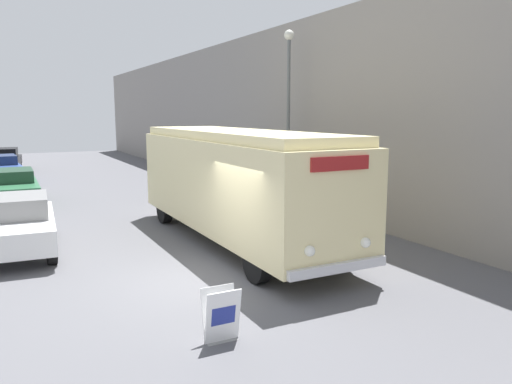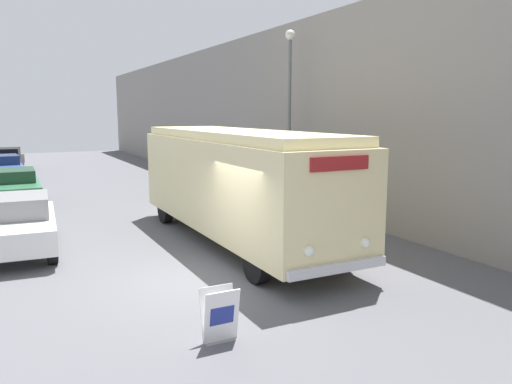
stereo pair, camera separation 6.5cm
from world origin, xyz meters
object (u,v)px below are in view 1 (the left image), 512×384
object	(u,v)px
streetlamp	(288,96)
parked_car_far	(0,169)
vintage_bus	(236,180)
parked_car_near	(17,224)
sign_board	(221,316)
parked_car_mid	(12,187)
parked_car_distant	(3,160)

from	to	relation	value
streetlamp	parked_car_far	bearing A→B (deg)	126.01
vintage_bus	parked_car_near	bearing A→B (deg)	163.67
sign_board	parked_car_far	size ratio (longest dim) A/B	0.20
parked_car_near	streetlamp	bearing A→B (deg)	14.39
parked_car_near	parked_car_far	distance (m)	14.97
vintage_bus	streetlamp	world-z (taller)	streetlamp
sign_board	parked_car_near	xyz separation A→B (m)	(-2.71, 7.22, 0.35)
parked_car_mid	parked_car_distant	size ratio (longest dim) A/B	0.95
vintage_bus	streetlamp	bearing A→B (deg)	42.25
sign_board	parked_car_near	world-z (taller)	parked_car_near
vintage_bus	parked_car_mid	size ratio (longest dim) A/B	2.08
streetlamp	parked_car_distant	size ratio (longest dim) A/B	1.34
parked_car_mid	parked_car_distant	xyz separation A→B (m)	(-0.14, 12.92, 0.01)
streetlamp	parked_car_mid	distance (m)	11.57
streetlamp	parked_car_near	xyz separation A→B (m)	(-9.32, -1.75, -3.49)
vintage_bus	parked_car_distant	distance (m)	23.05
parked_car_far	parked_car_distant	bearing A→B (deg)	83.69
sign_board	parked_car_distant	distance (m)	28.05
parked_car_near	parked_car_mid	bearing A→B (deg)	93.07
streetlamp	parked_car_mid	xyz separation A→B (m)	(-9.23, 6.02, -3.53)
parked_car_near	parked_car_far	bearing A→B (deg)	94.88
parked_car_near	vintage_bus	bearing A→B (deg)	-12.54
parked_car_far	parked_car_mid	bearing A→B (deg)	-90.85
sign_board	parked_car_mid	size ratio (longest dim) A/B	0.19
vintage_bus	streetlamp	xyz separation A→B (m)	(3.73, 3.39, 2.48)
streetlamp	parked_car_mid	bearing A→B (deg)	146.88
streetlamp	parked_car_near	distance (m)	10.11
vintage_bus	parked_car_near	size ratio (longest dim) A/B	2.21
parked_car_far	streetlamp	bearing A→B (deg)	-57.88
streetlamp	parked_car_distant	bearing A→B (deg)	116.31
parked_car_mid	parked_car_near	bearing A→B (deg)	-90.24
vintage_bus	parked_car_mid	xyz separation A→B (m)	(-5.50, 9.40, -1.05)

